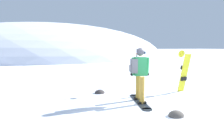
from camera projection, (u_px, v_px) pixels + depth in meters
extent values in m
plane|color=white|center=(161.00, 109.00, 5.41)|extent=(300.00, 300.00, 0.00)
ellipsoid|color=white|center=(49.00, 56.00, 36.80)|extent=(42.64, 38.37, 12.01)
cube|color=black|center=(140.00, 102.00, 6.07)|extent=(0.62, 1.58, 0.02)
cylinder|color=black|center=(134.00, 95.00, 6.84)|extent=(0.28, 0.28, 0.02)
cylinder|color=black|center=(147.00, 110.00, 5.30)|extent=(0.28, 0.28, 0.02)
cube|color=black|center=(138.00, 98.00, 6.30)|extent=(0.28, 0.19, 0.06)
cube|color=black|center=(142.00, 102.00, 5.83)|extent=(0.28, 0.19, 0.06)
cylinder|color=#BC8E33|center=(138.00, 87.00, 6.27)|extent=(0.15, 0.15, 0.82)
cylinder|color=#BC8E33|center=(142.00, 90.00, 5.80)|extent=(0.15, 0.15, 0.82)
cube|color=#2D9351|center=(140.00, 66.00, 5.98)|extent=(0.40, 0.29, 0.58)
cylinder|color=#2D9351|center=(133.00, 66.00, 5.95)|extent=(0.14, 0.19, 0.57)
cylinder|color=#2D9351|center=(147.00, 66.00, 6.01)|extent=(0.14, 0.19, 0.57)
sphere|color=black|center=(132.00, 74.00, 6.01)|extent=(0.11, 0.11, 0.11)
sphere|color=black|center=(147.00, 74.00, 6.07)|extent=(0.11, 0.11, 0.11)
cube|color=slate|center=(134.00, 66.00, 5.95)|extent=(0.24, 0.31, 0.44)
cube|color=slate|center=(131.00, 68.00, 5.95)|extent=(0.10, 0.21, 0.20)
sphere|color=#9E7051|center=(140.00, 53.00, 5.94)|extent=(0.21, 0.21, 0.21)
sphere|color=#4C4C56|center=(140.00, 52.00, 5.94)|extent=(0.25, 0.25, 0.25)
cube|color=navy|center=(144.00, 53.00, 5.96)|extent=(0.07, 0.17, 0.08)
cube|color=yellow|center=(184.00, 73.00, 7.33)|extent=(0.28, 0.39, 1.48)
cylinder|color=yellow|center=(181.00, 54.00, 7.44)|extent=(0.28, 0.09, 0.28)
cube|color=black|center=(184.00, 67.00, 7.34)|extent=(0.25, 0.10, 0.15)
cube|color=black|center=(183.00, 79.00, 7.38)|extent=(0.25, 0.10, 0.15)
cylinder|color=black|center=(137.00, 70.00, 7.46)|extent=(0.04, 0.04, 1.66)
cylinder|color=orange|center=(137.00, 54.00, 7.41)|extent=(0.20, 0.20, 0.02)
cone|color=black|center=(137.00, 48.00, 7.39)|extent=(0.04, 0.04, 0.08)
ellipsoid|color=#4C4742|center=(176.00, 116.00, 4.83)|extent=(0.42, 0.35, 0.29)
ellipsoid|color=#383333|center=(100.00, 93.00, 7.23)|extent=(0.39, 0.33, 0.27)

